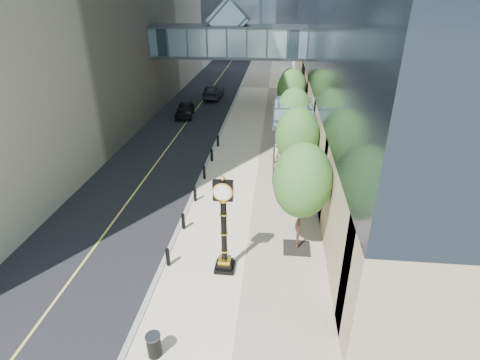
% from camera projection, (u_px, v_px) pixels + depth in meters
% --- Properties ---
extents(ground, '(320.00, 320.00, 0.00)m').
position_uv_depth(ground, '(220.00, 284.00, 17.22)').
color(ground, gray).
rests_on(ground, ground).
extents(road, '(8.00, 180.00, 0.02)m').
position_uv_depth(road, '(213.00, 87.00, 53.44)').
color(road, black).
rests_on(road, ground).
extents(sidewalk, '(8.00, 180.00, 0.06)m').
position_uv_depth(sidewalk, '(269.00, 88.00, 52.72)').
color(sidewalk, beige).
rests_on(sidewalk, ground).
extents(curb, '(0.25, 180.00, 0.07)m').
position_uv_depth(curb, '(240.00, 87.00, 53.07)').
color(curb, gray).
rests_on(curb, ground).
extents(skywalk, '(17.00, 4.20, 5.80)m').
position_uv_depth(skywalk, '(229.00, 39.00, 38.96)').
color(skywalk, '#45606F').
rests_on(skywalk, ground).
extents(entrance_canopy, '(3.00, 8.00, 4.38)m').
position_uv_depth(entrance_canopy, '(293.00, 112.00, 27.50)').
color(entrance_canopy, '#383F44').
rests_on(entrance_canopy, ground).
extents(bollard_row, '(0.20, 16.20, 0.90)m').
position_uv_depth(bollard_row, '(200.00, 183.00, 25.24)').
color(bollard_row, black).
rests_on(bollard_row, sidewalk).
extents(street_trees, '(2.84, 28.55, 5.85)m').
position_uv_depth(street_trees, '(295.00, 115.00, 28.06)').
color(street_trees, black).
rests_on(street_trees, sidewalk).
extents(street_clock, '(0.94, 0.94, 4.97)m').
position_uv_depth(street_clock, '(224.00, 232.00, 17.12)').
color(street_clock, black).
rests_on(street_clock, sidewalk).
extents(trash_bin, '(0.65, 0.65, 0.90)m').
position_uv_depth(trash_bin, '(154.00, 346.00, 13.60)').
color(trash_bin, black).
rests_on(trash_bin, sidewalk).
extents(pedestrian, '(0.72, 0.60, 1.69)m').
position_uv_depth(pedestrian, '(275.00, 154.00, 28.87)').
color(pedestrian, beige).
rests_on(pedestrian, sidewalk).
extents(car_near, '(2.15, 4.46, 1.47)m').
position_uv_depth(car_near, '(185.00, 110.00, 40.19)').
color(car_near, black).
rests_on(car_near, road).
extents(car_far, '(2.01, 5.08, 1.64)m').
position_uv_depth(car_far, '(214.00, 92.00, 47.20)').
color(car_far, black).
rests_on(car_far, road).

